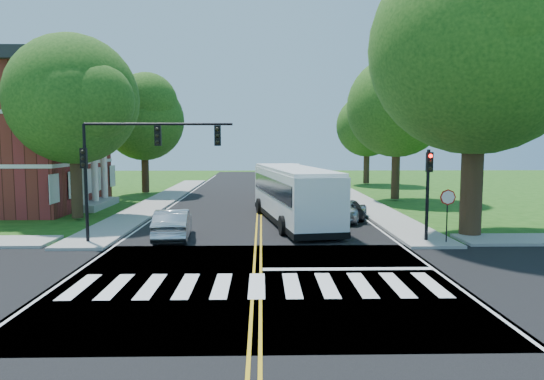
{
  "coord_description": "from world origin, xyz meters",
  "views": [
    {
      "loc": [
        0.17,
        -16.64,
        4.84
      ],
      "look_at": [
        0.72,
        8.68,
        2.4
      ],
      "focal_mm": 32.0,
      "sensor_mm": 36.0,
      "label": 1
    }
  ],
  "objects_px": {
    "signal_nw": "(134,153)",
    "bus_lead": "(293,194)",
    "signal_ne": "(428,182)",
    "hatchback": "(173,224)",
    "suv": "(345,210)",
    "dark_sedan": "(347,209)",
    "bus_follow": "(285,180)"
  },
  "relations": [
    {
      "from": "hatchback",
      "to": "suv",
      "type": "relative_size",
      "value": 0.99
    },
    {
      "from": "hatchback",
      "to": "bus_follow",
      "type": "bearing_deg",
      "value": -113.07
    },
    {
      "from": "bus_follow",
      "to": "hatchback",
      "type": "xyz_separation_m",
      "value": [
        -6.58,
        -20.05,
        -0.7
      ]
    },
    {
      "from": "dark_sedan",
      "to": "suv",
      "type": "bearing_deg",
      "value": 69.87
    },
    {
      "from": "signal_ne",
      "to": "dark_sedan",
      "type": "xyz_separation_m",
      "value": [
        -2.52,
        7.61,
        -2.34
      ]
    },
    {
      "from": "hatchback",
      "to": "dark_sedan",
      "type": "height_order",
      "value": "hatchback"
    },
    {
      "from": "bus_lead",
      "to": "dark_sedan",
      "type": "distance_m",
      "value": 4.02
    },
    {
      "from": "signal_nw",
      "to": "suv",
      "type": "xyz_separation_m",
      "value": [
        11.27,
        6.95,
        -3.71
      ]
    },
    {
      "from": "bus_lead",
      "to": "suv",
      "type": "relative_size",
      "value": 2.81
    },
    {
      "from": "bus_follow",
      "to": "dark_sedan",
      "type": "height_order",
      "value": "bus_follow"
    },
    {
      "from": "signal_ne",
      "to": "bus_lead",
      "type": "height_order",
      "value": "signal_ne"
    },
    {
      "from": "suv",
      "to": "hatchback",
      "type": "bearing_deg",
      "value": 52.31
    },
    {
      "from": "bus_follow",
      "to": "hatchback",
      "type": "relative_size",
      "value": 2.35
    },
    {
      "from": "signal_nw",
      "to": "suv",
      "type": "relative_size",
      "value": 1.51
    },
    {
      "from": "bus_lead",
      "to": "hatchback",
      "type": "relative_size",
      "value": 2.84
    },
    {
      "from": "signal_nw",
      "to": "bus_follow",
      "type": "bearing_deg",
      "value": 68.97
    },
    {
      "from": "signal_ne",
      "to": "suv",
      "type": "height_order",
      "value": "signal_ne"
    },
    {
      "from": "signal_nw",
      "to": "bus_lead",
      "type": "height_order",
      "value": "signal_nw"
    },
    {
      "from": "signal_ne",
      "to": "hatchback",
      "type": "bearing_deg",
      "value": 174.96
    },
    {
      "from": "hatchback",
      "to": "suv",
      "type": "distance_m",
      "value": 11.33
    },
    {
      "from": "suv",
      "to": "bus_lead",
      "type": "bearing_deg",
      "value": 33.04
    },
    {
      "from": "dark_sedan",
      "to": "signal_ne",
      "type": "bearing_deg",
      "value": 109.86
    },
    {
      "from": "bus_follow",
      "to": "suv",
      "type": "relative_size",
      "value": 2.33
    },
    {
      "from": "bus_lead",
      "to": "suv",
      "type": "height_order",
      "value": "bus_lead"
    },
    {
      "from": "bus_follow",
      "to": "dark_sedan",
      "type": "xyz_separation_m",
      "value": [
        3.4,
        -13.54,
        -0.85
      ]
    },
    {
      "from": "bus_lead",
      "to": "bus_follow",
      "type": "height_order",
      "value": "bus_lead"
    },
    {
      "from": "signal_nw",
      "to": "hatchback",
      "type": "relative_size",
      "value": 1.53
    },
    {
      "from": "bus_follow",
      "to": "hatchback",
      "type": "height_order",
      "value": "bus_follow"
    },
    {
      "from": "signal_ne",
      "to": "bus_lead",
      "type": "distance_m",
      "value": 8.82
    },
    {
      "from": "bus_lead",
      "to": "suv",
      "type": "xyz_separation_m",
      "value": [
        3.33,
        0.69,
        -1.12
      ]
    },
    {
      "from": "signal_ne",
      "to": "suv",
      "type": "distance_m",
      "value": 7.82
    },
    {
      "from": "signal_ne",
      "to": "bus_lead",
      "type": "relative_size",
      "value": 0.33
    }
  ]
}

